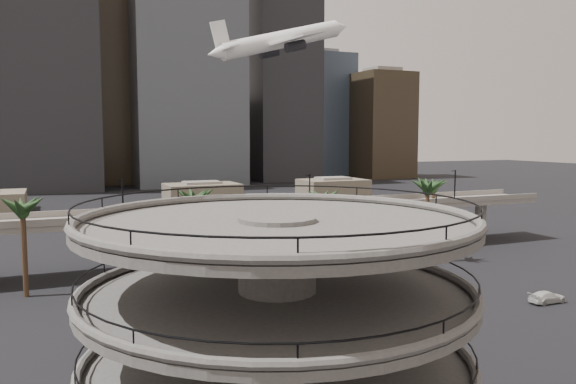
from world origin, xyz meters
name	(u,v)px	position (x,y,z in m)	size (l,w,h in m)	color
parking_ramp	(277,328)	(-13.00, -4.00, 9.84)	(22.20, 22.20, 17.35)	#4E4B49
overpass	(216,219)	(0.00, 55.00, 7.34)	(130.00, 9.30, 14.70)	gray
palm_trees	(300,197)	(11.58, 47.18, 11.30)	(76.40, 18.40, 14.00)	#412D1C
low_buildings	(161,194)	(6.89, 142.30, 2.86)	(135.00, 27.50, 6.80)	#675A4C
skyline	(146,91)	(15.11, 217.09, 40.35)	(269.00, 86.00, 110.47)	#83705B
airborne_jet	(281,40)	(19.01, 73.19, 39.83)	(32.92, 29.25, 11.48)	white
car_a	(342,328)	(2.93, 17.37, 0.76)	(1.79, 4.45, 1.52)	#AF4E19
car_b	(383,305)	(11.50, 22.86, 0.72)	(1.52, 4.37, 1.44)	black
car_c	(547,297)	(32.04, 17.47, 0.73)	(2.04, 5.03, 1.46)	silver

